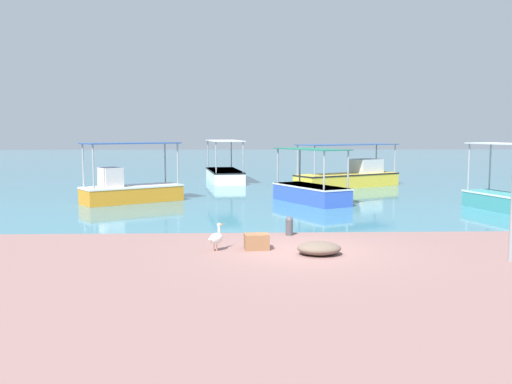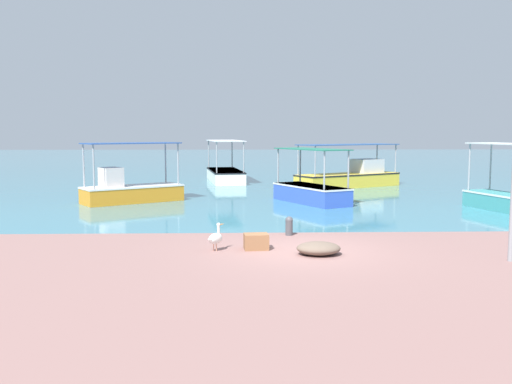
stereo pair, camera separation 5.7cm
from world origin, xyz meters
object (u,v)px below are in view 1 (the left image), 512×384
at_px(fishing_boat_center, 224,173).
at_px(mooring_bollard, 289,225).
at_px(fishing_boat_near_left, 350,176).
at_px(net_pile, 319,248).
at_px(cargo_crate, 257,242).
at_px(fishing_boat_near_right, 311,191).
at_px(fishing_boat_far_left, 130,189).
at_px(pelican, 216,238).

xyz_separation_m(fishing_boat_center, mooring_bollard, (2.59, -20.48, -0.24)).
relative_size(fishing_boat_near_left, net_pile, 5.67).
relative_size(fishing_boat_center, net_pile, 5.33).
bearing_deg(mooring_bollard, cargo_crate, -117.68).
relative_size(mooring_bollard, cargo_crate, 0.90).
height_order(fishing_boat_near_right, cargo_crate, fishing_boat_near_right).
relative_size(fishing_boat_far_left, pelican, 6.20).
distance_m(fishing_boat_near_right, fishing_boat_far_left, 8.81).
height_order(pelican, mooring_bollard, pelican).
distance_m(pelican, mooring_bollard, 3.36).
bearing_deg(fishing_boat_far_left, net_pile, -58.19).
xyz_separation_m(fishing_boat_near_left, cargo_crate, (-6.50, -18.82, -0.44)).
bearing_deg(fishing_boat_near_left, fishing_boat_center, 153.84).
bearing_deg(fishing_boat_far_left, cargo_crate, -62.95).
height_order(mooring_bollard, net_pile, mooring_bollard).
distance_m(mooring_bollard, cargo_crate, 2.52).
bearing_deg(pelican, mooring_bollard, 45.61).
relative_size(fishing_boat_far_left, net_pile, 4.00).
xyz_separation_m(fishing_boat_center, fishing_boat_far_left, (-4.37, -11.38, 0.08)).
relative_size(fishing_boat_near_left, pelican, 8.79).
bearing_deg(fishing_boat_center, fishing_boat_far_left, -110.99).
xyz_separation_m(fishing_boat_near_right, mooring_bollard, (-1.85, -8.69, -0.24)).
bearing_deg(mooring_bollard, fishing_boat_near_right, 77.97).
height_order(pelican, net_pile, pelican).
bearing_deg(fishing_boat_near_left, pelican, -112.03).
bearing_deg(pelican, cargo_crate, 8.30).
xyz_separation_m(fishing_boat_far_left, net_pile, (7.51, -12.11, -0.48)).
distance_m(net_pile, cargo_crate, 1.90).
bearing_deg(fishing_boat_near_left, cargo_crate, -109.06).
xyz_separation_m(fishing_boat_near_right, fishing_boat_center, (-4.44, 11.78, 0.00)).
bearing_deg(fishing_boat_near_left, mooring_bollard, -107.82).
relative_size(fishing_boat_near_right, fishing_boat_near_left, 0.69).
xyz_separation_m(net_pile, cargo_crate, (-1.73, 0.78, 0.05)).
distance_m(fishing_boat_near_left, pelican, 20.49).
distance_m(mooring_bollard, net_pile, 3.07).
relative_size(fishing_boat_near_left, cargo_crate, 9.95).
xyz_separation_m(pelican, cargo_crate, (1.18, 0.17, -0.15)).
bearing_deg(net_pile, pelican, 168.12).
relative_size(fishing_boat_near_right, pelican, 6.03).
bearing_deg(mooring_bollard, fishing_boat_near_left, 72.18).
distance_m(fishing_boat_far_left, net_pile, 14.26).
xyz_separation_m(mooring_bollard, cargo_crate, (-1.17, -2.23, -0.11)).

